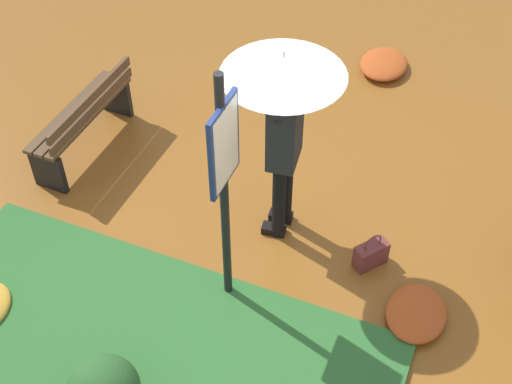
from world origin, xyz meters
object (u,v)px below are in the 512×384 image
object	(u,v)px
handbag	(371,254)
park_bench	(84,119)
info_sign_post	(224,172)
person_with_umbrella	(284,101)

from	to	relation	value
handbag	park_bench	size ratio (longest dim) A/B	0.26
info_sign_post	park_bench	world-z (taller)	info_sign_post
person_with_umbrella	info_sign_post	xyz separation A→B (m)	(0.80, -0.15, -0.11)
handbag	park_bench	xyz separation A→B (m)	(-0.37, -3.12, 0.28)
person_with_umbrella	handbag	bearing A→B (deg)	88.09
person_with_umbrella	handbag	world-z (taller)	person_with_umbrella
park_bench	info_sign_post	bearing A→B (deg)	61.32
person_with_umbrella	info_sign_post	distance (m)	0.82
person_with_umbrella	handbag	distance (m)	1.67
info_sign_post	park_bench	distance (m)	2.61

